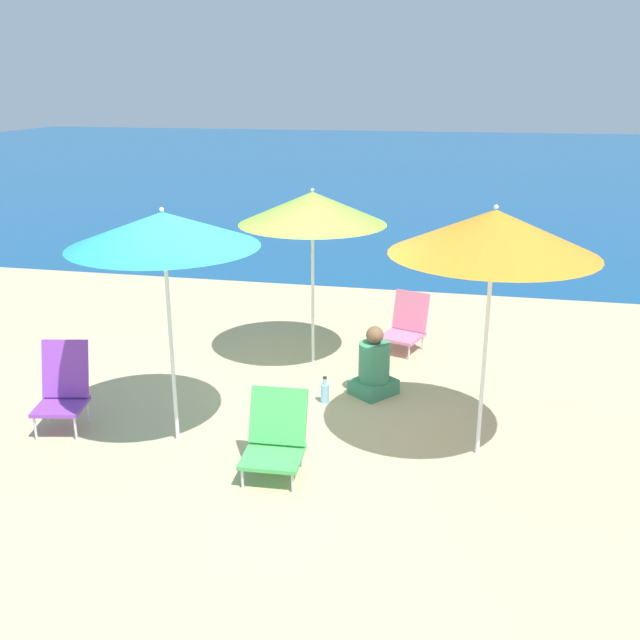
{
  "coord_description": "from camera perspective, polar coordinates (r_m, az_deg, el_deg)",
  "views": [
    {
      "loc": [
        1.97,
        -5.98,
        3.21
      ],
      "look_at": [
        0.58,
        0.5,
        1.0
      ],
      "focal_mm": 40.0,
      "sensor_mm": 36.0,
      "label": 1
    }
  ],
  "objects": [
    {
      "name": "ground_plane",
      "position": [
        7.07,
        -5.54,
        -8.66
      ],
      "size": [
        60.0,
        60.0,
        0.0
      ],
      "primitive_type": "plane",
      "color": "#C6B284"
    },
    {
      "name": "sea_water",
      "position": [
        31.4,
        8.65,
        12.4
      ],
      "size": [
        60.0,
        40.0,
        0.01
      ],
      "color": "navy",
      "rests_on": "ground"
    },
    {
      "name": "beach_umbrella_lime",
      "position": [
        8.16,
        -0.6,
        8.93
      ],
      "size": [
        1.7,
        1.7,
        2.09
      ],
      "color": "white",
      "rests_on": "ground"
    },
    {
      "name": "beach_umbrella_teal",
      "position": [
        6.31,
        -12.44,
        7.06
      ],
      "size": [
        1.68,
        1.68,
        2.21
      ],
      "color": "white",
      "rests_on": "ground"
    },
    {
      "name": "beach_umbrella_orange",
      "position": [
        6.07,
        13.76,
        6.81
      ],
      "size": [
        1.75,
        1.75,
        2.27
      ],
      "color": "white",
      "rests_on": "ground"
    },
    {
      "name": "beach_chair_purple",
      "position": [
        7.36,
        -19.85,
        -5.0
      ],
      "size": [
        0.55,
        0.62,
        0.84
      ],
      "rotation": [
        0.0,
        0.0,
        0.2
      ],
      "color": "silver",
      "rests_on": "ground"
    },
    {
      "name": "beach_chair_green",
      "position": [
        6.21,
        -3.58,
        -9.29
      ],
      "size": [
        0.53,
        0.62,
        0.7
      ],
      "rotation": [
        0.0,
        0.0,
        0.05
      ],
      "color": "silver",
      "rests_on": "ground"
    },
    {
      "name": "beach_chair_pink",
      "position": [
        9.01,
        6.92,
        -0.31
      ],
      "size": [
        0.61,
        0.67,
        0.72
      ],
      "rotation": [
        0.0,
        0.0,
        -0.33
      ],
      "color": "silver",
      "rests_on": "ground"
    },
    {
      "name": "person_seated_near",
      "position": [
        7.69,
        4.34,
        -3.82
      ],
      "size": [
        0.56,
        0.57,
        0.77
      ],
      "rotation": [
        0.0,
        0.0,
        -0.66
      ],
      "color": "#3F8C66",
      "rests_on": "ground"
    },
    {
      "name": "water_bottle",
      "position": [
        7.54,
        0.39,
        -5.81
      ],
      "size": [
        0.09,
        0.09,
        0.29
      ],
      "color": "#8CCCEA",
      "rests_on": "ground"
    }
  ]
}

